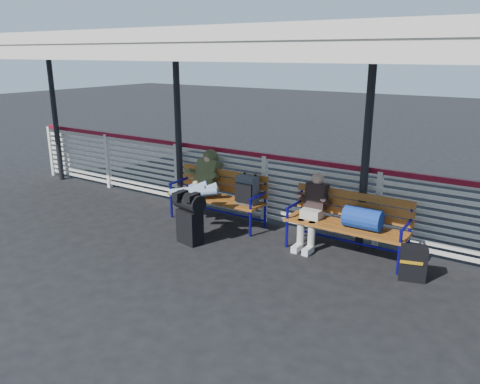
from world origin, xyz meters
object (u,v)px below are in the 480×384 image
Objects in this scene: bench_left at (228,191)px; traveler_man at (199,187)px; companion_person at (313,210)px; bench_right at (354,218)px; luggage_stack at (189,216)px; suitcase_side at (413,263)px.

bench_left is 1.10× the size of traveler_man.
traveler_man is 2.01m from companion_person.
companion_person is (1.63, -0.09, -0.01)m from bench_left.
traveler_man is (-2.65, -0.27, 0.12)m from bench_right.
companion_person is at bearing 40.55° from luggage_stack.
bench_right is 1.10× the size of traveler_man.
companion_person is at bearing 153.16° from suitcase_side.
luggage_stack is 3.32m from suitcase_side.
traveler_man is at bearing -136.82° from bench_left.
bench_left is at bearing 99.73° from luggage_stack.
suitcase_side is at bearing -0.68° from traveler_man.
bench_right reaches higher than suitcase_side.
suitcase_side is (1.60, -0.30, -0.36)m from companion_person.
luggage_stack is at bearing -157.51° from bench_right.
bench_right is 0.66m from companion_person.
luggage_stack is 0.81m from traveler_man.
traveler_man is 1.43× the size of companion_person.
luggage_stack is at bearing -150.30° from companion_person.
luggage_stack is 0.46× the size of bench_left.
luggage_stack is at bearing -63.30° from traveler_man.
suitcase_side is at bearing 22.05° from luggage_stack.
suitcase_side is (3.60, -0.04, -0.47)m from traveler_man.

